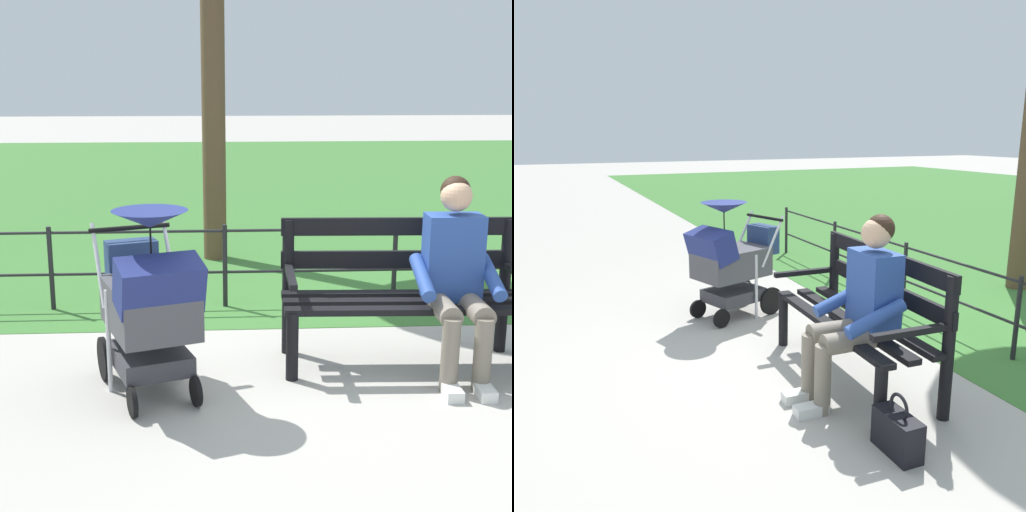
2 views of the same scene
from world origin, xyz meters
The scene contains 6 objects.
ground_plane centered at (0.00, 0.00, 0.00)m, with size 60.00×60.00×0.00m, color #ADA89E.
park_bench centered at (-0.44, -0.12, 0.53)m, with size 1.62×0.66×0.96m.
person_on_bench centered at (-0.73, 0.11, 0.68)m, with size 0.55×0.74×1.28m.
stroller centered at (1.19, 0.33, 0.59)m, with size 0.75×0.99×1.15m.
handbag centered at (-1.39, 0.25, 0.13)m, with size 0.32×0.14×0.37m.
park_fence centered at (0.00, -1.40, 0.42)m, with size 7.16×0.04×0.70m.
Camera 2 is at (-3.58, 2.01, 1.79)m, focal length 37.34 mm.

